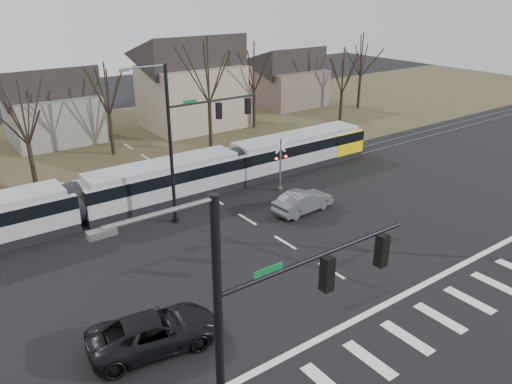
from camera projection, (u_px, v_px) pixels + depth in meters
ground at (359, 287)px, 25.63m from camera, size 140.00×140.00×0.00m
grass_verge at (120, 142)px, 49.56m from camera, size 140.00×28.00×0.01m
crosswalk at (424, 327)px, 22.64m from camera, size 27.00×2.60×0.01m
stop_line at (386, 304)px, 24.28m from camera, size 28.00×0.35×0.01m
lane_dashes at (202, 191)px, 37.59m from camera, size 0.18×30.00×0.01m
rail_pair at (203, 192)px, 37.44m from camera, size 90.00×1.52×0.06m
tram at (162, 181)px, 35.27m from camera, size 38.31×2.84×2.90m
sedan at (303, 201)px, 34.00m from camera, size 2.30×4.77×1.49m
suv at (154, 332)px, 21.15m from camera, size 4.38×6.42×1.55m
signal_pole_near_left at (270, 336)px, 13.32m from camera, size 9.28×0.44×10.20m
signal_pole_far at (193, 134)px, 31.49m from camera, size 9.28×0.44×10.20m
rail_crossing_signal at (280, 166)px, 37.19m from camera, size 1.08×0.36×4.00m
tree_row at (162, 100)px, 44.24m from camera, size 59.20×7.20×10.00m
house_b at (51, 101)px, 48.32m from camera, size 8.64×7.56×7.65m
house_c at (192, 78)px, 53.19m from camera, size 10.80×8.64×10.10m
house_d at (289, 74)px, 63.30m from camera, size 8.64×7.56×7.65m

